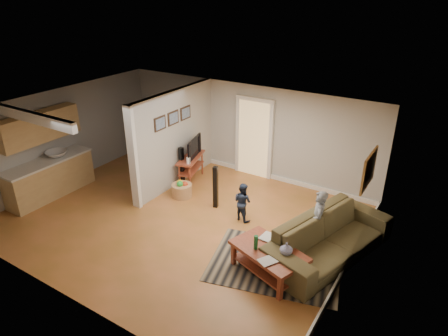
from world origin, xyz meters
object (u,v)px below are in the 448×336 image
(tv_console, at_px, (191,159))
(toy_basket, at_px, (182,190))
(speaker_left, at_px, (216,187))
(child, at_px, (314,248))
(coffee_table, at_px, (270,255))
(speaker_right, at_px, (182,166))
(sofa, at_px, (327,256))
(toddler, at_px, (242,219))

(tv_console, height_order, toy_basket, tv_console)
(speaker_left, distance_m, toy_basket, 1.06)
(child, bearing_deg, toy_basket, -115.38)
(speaker_left, height_order, toy_basket, speaker_left)
(coffee_table, height_order, speaker_right, speaker_right)
(sofa, bearing_deg, child, 89.84)
(tv_console, bearing_deg, toddler, -40.56)
(coffee_table, bearing_deg, speaker_left, 144.97)
(sofa, distance_m, coffee_table, 1.38)
(tv_console, bearing_deg, sofa, -32.59)
(tv_console, height_order, toddler, tv_console)
(speaker_right, bearing_deg, tv_console, 72.45)
(toy_basket, distance_m, child, 3.62)
(coffee_table, bearing_deg, toddler, 134.51)
(toddler, bearing_deg, speaker_left, 2.39)
(tv_console, bearing_deg, coffee_table, -50.22)
(speaker_left, bearing_deg, speaker_right, 145.00)
(tv_console, xyz_separation_m, child, (3.89, -1.13, -0.65))
(child, bearing_deg, toddler, -116.20)
(coffee_table, distance_m, toy_basket, 3.50)
(speaker_left, distance_m, child, 2.67)
(sofa, bearing_deg, coffee_table, 162.56)
(sofa, distance_m, tv_console, 4.41)
(toy_basket, bearing_deg, tv_console, 109.46)
(tv_console, relative_size, speaker_right, 1.15)
(sofa, height_order, speaker_left, speaker_left)
(toy_basket, bearing_deg, coffee_table, -25.41)
(speaker_right, relative_size, toy_basket, 2.08)
(coffee_table, height_order, child, coffee_table)
(sofa, xyz_separation_m, toddler, (-2.09, 0.27, 0.00))
(sofa, height_order, toy_basket, toy_basket)
(coffee_table, bearing_deg, toy_basket, 154.59)
(child, bearing_deg, speaker_left, -117.56)
(tv_console, distance_m, speaker_right, 0.32)
(sofa, bearing_deg, toy_basket, 100.84)
(coffee_table, relative_size, tv_console, 1.28)
(speaker_right, relative_size, child, 0.81)
(toy_basket, xyz_separation_m, child, (3.60, -0.32, -0.19))
(speaker_left, relative_size, toddler, 1.16)
(speaker_right, height_order, child, speaker_right)
(coffee_table, relative_size, speaker_left, 1.47)
(tv_console, relative_size, toddler, 1.34)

